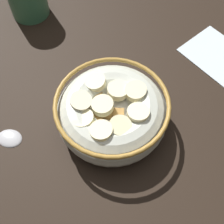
# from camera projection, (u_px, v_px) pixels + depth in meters

# --- Properties ---
(ground_plane) EXTENTS (1.30, 1.30, 0.02)m
(ground_plane) POSITION_uv_depth(u_px,v_px,m) (112.00, 125.00, 0.43)
(ground_plane) COLOR black
(cereal_bowl) EXTENTS (0.15, 0.15, 0.06)m
(cereal_bowl) POSITION_uv_depth(u_px,v_px,m) (112.00, 112.00, 0.39)
(cereal_bowl) COLOR beige
(cereal_bowl) RESTS_ON ground_plane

